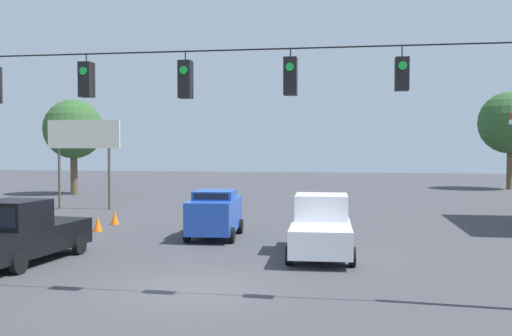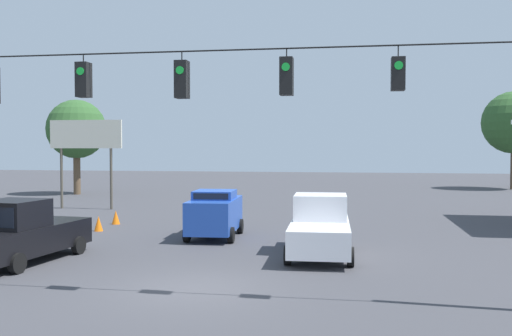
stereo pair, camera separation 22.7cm
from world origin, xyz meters
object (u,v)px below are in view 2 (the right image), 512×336
traffic_cone_fourth (99,224)px  traffic_cone_fifth (116,217)px  sedan_blue_withflow_mid (215,213)px  traffic_cone_third (71,232)px  overhead_signal_span (179,118)px  traffic_cone_second (36,242)px  tree_horizon_right (76,130)px  roadside_billboard (86,141)px  pickup_truck_black_parked_shoulder (22,233)px  pickup_truck_white_crossing_near (320,228)px

traffic_cone_fourth → traffic_cone_fifth: (0.16, -2.29, 0.00)m
sedan_blue_withflow_mid → traffic_cone_fourth: size_ratio=5.89×
traffic_cone_fourth → traffic_cone_third: bearing=89.5°
overhead_signal_span → sedan_blue_withflow_mid: bearing=-81.8°
traffic_cone_second → tree_horizon_right: bearing=-66.2°
overhead_signal_span → traffic_cone_fourth: overhead_signal_span is taller
traffic_cone_fifth → roadside_billboard: (4.63, -6.26, 3.82)m
traffic_cone_fourth → tree_horizon_right: 21.62m
pickup_truck_black_parked_shoulder → roadside_billboard: (5.38, -15.56, 3.18)m
tree_horizon_right → overhead_signal_span: bearing=121.3°
overhead_signal_span → traffic_cone_third: 11.26m
sedan_blue_withflow_mid → traffic_cone_third: (5.69, 1.62, -0.70)m
traffic_cone_third → tree_horizon_right: bearing=-63.6°
pickup_truck_white_crossing_near → traffic_cone_fourth: pickup_truck_white_crossing_near is taller
overhead_signal_span → traffic_cone_fourth: size_ratio=27.83×
tree_horizon_right → traffic_cone_fifth: bearing=122.5°
sedan_blue_withflow_mid → traffic_cone_fourth: 5.78m
pickup_truck_black_parked_shoulder → overhead_signal_span: bearing=153.2°
roadside_billboard → sedan_blue_withflow_mid: bearing=137.8°
pickup_truck_black_parked_shoulder → traffic_cone_fifth: bearing=-85.4°
traffic_cone_third → pickup_truck_black_parked_shoulder: bearing=97.9°
roadside_billboard → tree_horizon_right: tree_horizon_right is taller
traffic_cone_second → pickup_truck_white_crossing_near: bearing=-174.0°
tree_horizon_right → traffic_cone_fourth: bearing=119.6°
traffic_cone_second → roadside_billboard: size_ratio=0.12×
traffic_cone_fourth → pickup_truck_black_parked_shoulder: bearing=94.9°
pickup_truck_black_parked_shoulder → tree_horizon_right: bearing=-66.6°
traffic_cone_third → traffic_cone_fifth: size_ratio=1.00×
overhead_signal_span → traffic_cone_third: (7.03, -7.72, -4.24)m
overhead_signal_span → traffic_cone_second: 9.66m
traffic_cone_second → traffic_cone_fourth: 5.16m
pickup_truck_black_parked_shoulder → traffic_cone_fifth: 9.35m
traffic_cone_fourth → tree_horizon_right: size_ratio=0.09×
pickup_truck_black_parked_shoulder → pickup_truck_white_crossing_near: size_ratio=0.99×
traffic_cone_third → tree_horizon_right: tree_horizon_right is taller
roadside_billboard → traffic_cone_third: bearing=113.3°
traffic_cone_fourth → traffic_cone_fifth: size_ratio=1.00×
traffic_cone_second → roadside_billboard: bearing=-70.9°
traffic_cone_third → traffic_cone_fifth: (0.13, -4.83, 0.00)m
traffic_cone_second → traffic_cone_fifth: bearing=-89.0°
sedan_blue_withflow_mid → traffic_cone_second: (5.69, 4.24, -0.70)m
tree_horizon_right → traffic_cone_second: bearing=113.8°
overhead_signal_span → traffic_cone_third: size_ratio=27.83×
pickup_truck_white_crossing_near → traffic_cone_second: pickup_truck_white_crossing_near is taller
overhead_signal_span → traffic_cone_second: size_ratio=27.83×
pickup_truck_white_crossing_near → traffic_cone_third: pickup_truck_white_crossing_near is taller
pickup_truck_white_crossing_near → traffic_cone_fifth: (10.43, -6.38, -0.64)m
pickup_truck_black_parked_shoulder → roadside_billboard: bearing=-70.9°
traffic_cone_third → pickup_truck_white_crossing_near: bearing=171.4°
overhead_signal_span → pickup_truck_white_crossing_near: bearing=-117.9°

